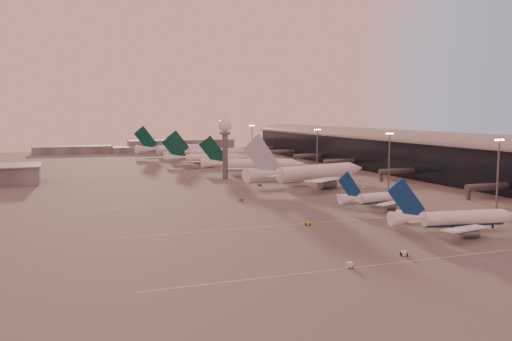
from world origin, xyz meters
name	(u,v)px	position (x,y,z in m)	size (l,w,h in m)	color
ground	(334,229)	(0.00, 0.00, 0.00)	(700.00, 700.00, 0.00)	#595656
taxiway_markings	(333,195)	(30.00, 56.00, 0.01)	(180.00, 185.25, 0.02)	#F0E654
terminal	(414,154)	(107.88, 110.09, 10.52)	(57.00, 362.00, 23.04)	black
radar_tower	(225,136)	(5.00, 120.00, 20.95)	(6.40, 6.40, 31.10)	#56585E
mast_a	(498,173)	(58.00, 0.00, 13.74)	(3.60, 0.56, 25.00)	#56585E
mast_b	(389,159)	(55.00, 55.00, 13.74)	(3.60, 0.56, 25.00)	#56585E
mast_c	(317,150)	(50.00, 110.00, 13.74)	(3.60, 0.56, 25.00)	#56585E
mast_d	(252,141)	(48.00, 200.00, 13.74)	(3.60, 0.56, 25.00)	#56585E
distant_horizon	(151,147)	(2.62, 325.14, 3.89)	(165.00, 37.50, 9.00)	slate
narrowbody_near	(455,221)	(29.30, -14.61, 3.11)	(39.11, 30.99, 15.36)	white
narrowbody_mid	(379,199)	(31.99, 26.85, 2.66)	(33.53, 26.64, 13.11)	white
widebody_white	(309,176)	(33.56, 85.59, 4.15)	(66.77, 52.85, 23.95)	white
greentail_a	(253,167)	(26.48, 139.35, 3.61)	(54.82, 43.65, 20.45)	white
greentail_b	(207,160)	(14.06, 188.35, 3.38)	(52.13, 41.70, 19.14)	white
greentail_c	(209,155)	(26.12, 226.63, 3.69)	(57.58, 46.38, 20.90)	white
greentail_d	(177,151)	(11.62, 261.57, 4.09)	(63.27, 50.65, 23.18)	white
gsv_truck_a	(352,262)	(-14.76, -34.86, 1.27)	(6.30, 2.63, 2.49)	silver
gsv_tug_near	(404,254)	(1.27, -30.76, 0.54)	(3.55, 4.23, 1.04)	silver
gsv_catering_a	(509,214)	(54.19, -8.98, 2.33)	(6.01, 3.42, 4.66)	silver
gsv_tug_mid	(308,224)	(-4.72, 7.14, 0.48)	(3.76, 2.97, 0.94)	yellow
gsv_truck_b	(362,194)	(38.95, 48.79, 1.10)	(5.57, 2.80, 2.15)	#5D6063
gsv_truck_c	(242,198)	(-8.63, 55.19, 1.14)	(5.37, 5.23, 2.23)	#5D6063
gsv_catering_b	(364,184)	(51.44, 68.25, 2.13)	(5.54, 3.27, 4.26)	silver
gsv_tug_far	(259,185)	(11.99, 91.07, 0.46)	(3.44, 3.63, 0.90)	#5D6063
gsv_truck_d	(188,177)	(-12.16, 126.81, 1.26)	(4.32, 6.50, 2.47)	yellow
gsv_tug_hangar	(277,170)	(43.23, 146.52, 0.47)	(3.68, 3.36, 0.90)	yellow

